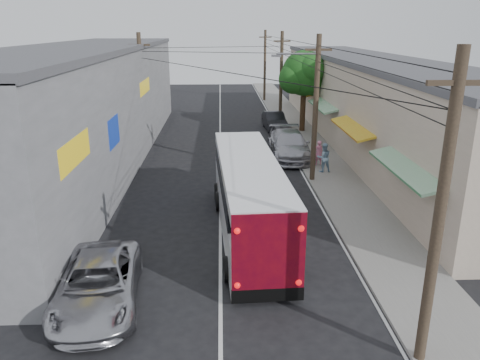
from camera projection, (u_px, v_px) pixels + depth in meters
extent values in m
plane|color=black|center=(221.00, 320.00, 13.97)|extent=(120.00, 120.00, 0.00)
cube|color=slate|center=(312.00, 149.00, 33.18)|extent=(3.00, 80.00, 0.12)
cube|color=#C4B09B|center=(369.00, 103.00, 34.34)|extent=(6.00, 40.00, 6.00)
cube|color=#4C4C51|center=(373.00, 60.00, 33.37)|extent=(6.20, 40.00, 0.30)
cube|color=#197335|center=(408.00, 167.00, 19.05)|extent=(1.39, 6.00, 0.46)
cube|color=#C46B17|center=(355.00, 127.00, 26.65)|extent=(1.39, 6.00, 0.46)
cube|color=#197335|center=(325.00, 105.00, 34.24)|extent=(1.39, 6.00, 0.46)
cube|color=#C46B17|center=(306.00, 90.00, 41.83)|extent=(1.39, 6.00, 0.46)
cube|color=#197335|center=(292.00, 81.00, 49.43)|extent=(1.39, 6.00, 0.46)
cube|color=gray|center=(85.00, 107.00, 29.63)|extent=(7.00, 36.00, 7.00)
cube|color=#4C4C51|center=(79.00, 48.00, 28.50)|extent=(7.20, 36.00, 0.30)
cube|color=yellow|center=(74.00, 152.00, 16.26)|extent=(0.12, 3.50, 1.00)
cube|color=#1433A5|center=(113.00, 132.00, 22.14)|extent=(0.12, 2.20, 1.40)
cube|color=yellow|center=(144.00, 87.00, 31.35)|extent=(0.12, 4.00, 0.90)
cylinder|color=#473828|center=(439.00, 220.00, 11.02)|extent=(0.28, 0.28, 8.00)
cube|color=#473828|center=(459.00, 83.00, 10.02)|extent=(1.40, 0.12, 0.12)
cylinder|color=#473828|center=(315.00, 111.00, 25.26)|extent=(0.28, 0.28, 8.00)
cube|color=#473828|center=(319.00, 50.00, 24.26)|extent=(1.40, 0.12, 0.12)
cylinder|color=#473828|center=(281.00, 81.00, 39.49)|extent=(0.28, 0.28, 8.00)
cube|color=#473828|center=(282.00, 41.00, 38.49)|extent=(1.40, 0.12, 0.12)
cylinder|color=#473828|center=(265.00, 66.00, 53.73)|extent=(0.28, 0.28, 8.00)
cube|color=#473828|center=(265.00, 37.00, 52.73)|extent=(1.40, 0.12, 0.12)
cylinder|color=#473828|center=(142.00, 94.00, 31.50)|extent=(0.28, 0.28, 8.00)
cube|color=#473828|center=(139.00, 45.00, 30.50)|extent=(1.40, 0.12, 0.12)
cylinder|color=#59595E|center=(297.00, 54.00, 24.28)|extent=(2.20, 0.10, 0.10)
cube|color=#59595E|center=(276.00, 56.00, 24.27)|extent=(0.50, 0.18, 0.12)
cylinder|color=#3F2B19|center=(303.00, 108.00, 38.28)|extent=(0.44, 0.44, 4.00)
sphere|color=#154311|center=(304.00, 73.00, 37.41)|extent=(3.60, 3.60, 3.60)
sphere|color=#154311|center=(315.00, 80.00, 38.20)|extent=(2.60, 2.60, 2.60)
sphere|color=#154311|center=(294.00, 79.00, 37.12)|extent=(2.40, 2.40, 2.40)
sphere|color=#154311|center=(312.00, 69.00, 36.35)|extent=(2.20, 2.20, 2.20)
sphere|color=#154311|center=(299.00, 70.00, 38.19)|extent=(2.00, 2.00, 2.00)
cube|color=white|center=(249.00, 210.00, 19.51)|extent=(2.82, 11.02, 1.73)
cube|color=black|center=(248.00, 178.00, 19.54)|extent=(2.74, 9.20, 0.91)
cube|color=white|center=(249.00, 167.00, 18.91)|extent=(2.82, 11.02, 0.45)
cube|color=maroon|center=(269.00, 254.00, 14.09)|extent=(2.26, 0.19, 2.64)
cube|color=black|center=(268.00, 295.00, 14.53)|extent=(2.28, 0.20, 0.45)
sphere|color=red|center=(237.00, 285.00, 14.29)|extent=(0.20, 0.20, 0.20)
sphere|color=red|center=(299.00, 282.00, 14.46)|extent=(0.20, 0.20, 0.20)
sphere|color=red|center=(237.00, 231.00, 13.72)|extent=(0.20, 0.20, 0.20)
sphere|color=red|center=(301.00, 228.00, 13.89)|extent=(0.20, 0.20, 0.20)
cylinder|color=black|center=(228.00, 269.00, 15.98)|extent=(0.32, 0.92, 0.91)
cylinder|color=black|center=(293.00, 266.00, 16.18)|extent=(0.32, 0.92, 0.91)
cylinder|color=black|center=(219.00, 201.00, 22.18)|extent=(0.32, 0.92, 0.91)
cylinder|color=black|center=(266.00, 200.00, 22.38)|extent=(0.32, 0.92, 0.91)
cylinder|color=black|center=(217.00, 192.00, 23.47)|extent=(0.32, 0.92, 0.91)
cylinder|color=black|center=(262.00, 190.00, 23.67)|extent=(0.32, 0.92, 0.91)
imported|color=#B4B4BB|center=(98.00, 284.00, 14.54)|extent=(3.00, 5.55, 1.48)
imported|color=#A5A4AD|center=(289.00, 145.00, 30.95)|extent=(2.47, 6.07, 1.76)
imported|color=#26252A|center=(284.00, 137.00, 33.60)|extent=(1.92, 4.65, 1.58)
imported|color=black|center=(274.00, 121.00, 39.59)|extent=(1.87, 4.58, 1.48)
imported|color=pink|center=(319.00, 153.00, 29.03)|extent=(0.63, 0.49, 1.54)
imported|color=#92B6D4|center=(324.00, 158.00, 27.59)|extent=(0.90, 0.74, 1.73)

